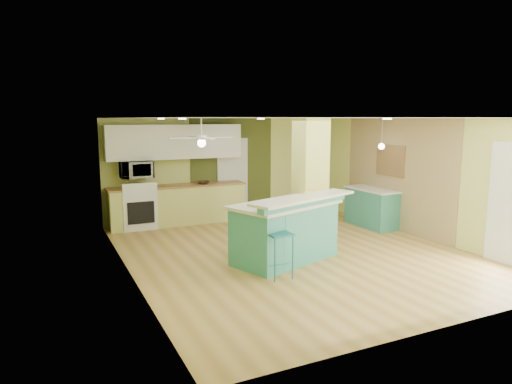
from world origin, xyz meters
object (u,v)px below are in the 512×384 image
(bar_stool, at_px, (278,231))
(side_counter, at_px, (371,207))
(fruit_bowl, at_px, (203,182))
(peninsula, at_px, (286,230))
(canister, at_px, (308,197))

(bar_stool, height_order, side_counter, bar_stool)
(bar_stool, bearing_deg, side_counter, 31.87)
(side_counter, relative_size, fruit_bowl, 4.79)
(bar_stool, distance_m, side_counter, 4.18)
(bar_stool, relative_size, fruit_bowl, 3.86)
(bar_stool, bearing_deg, peninsula, 53.52)
(bar_stool, distance_m, fruit_bowl, 4.16)
(peninsula, distance_m, fruit_bowl, 3.52)
(bar_stool, xyz_separation_m, canister, (0.96, 0.66, 0.37))
(canister, bearing_deg, bar_stool, -145.60)
(side_counter, height_order, fruit_bowl, fruit_bowl)
(peninsula, distance_m, side_counter, 3.40)
(peninsula, height_order, bar_stool, peninsula)
(peninsula, xyz_separation_m, canister, (0.44, -0.01, 0.56))
(bar_stool, relative_size, side_counter, 0.81)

